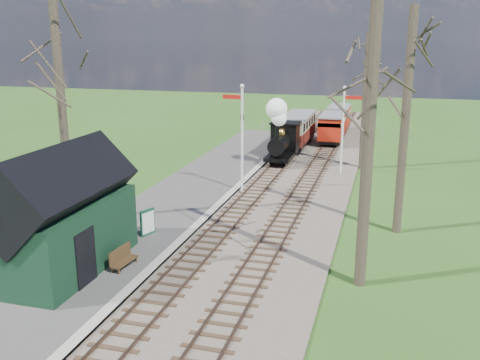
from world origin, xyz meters
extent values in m
plane|color=#2E541A|center=(0.00, 0.00, 0.00)|extent=(140.00, 140.00, 0.00)
ellipsoid|color=#385B23|center=(-25.00, 60.00, -14.76)|extent=(57.60, 36.00, 16.20)
ellipsoid|color=#385B23|center=(10.00, 65.00, -18.04)|extent=(70.40, 44.00, 19.80)
ellipsoid|color=#385B23|center=(-8.00, 70.00, -16.40)|extent=(64.00, 40.00, 18.00)
cube|color=brown|center=(1.30, 22.00, 0.05)|extent=(8.00, 60.00, 0.10)
cube|color=brown|center=(-0.50, 22.00, 0.14)|extent=(0.07, 60.00, 0.12)
cube|color=brown|center=(0.50, 22.00, 0.14)|extent=(0.07, 60.00, 0.12)
cube|color=#38281C|center=(0.00, 22.00, 0.10)|extent=(1.60, 60.00, 0.09)
cube|color=brown|center=(2.10, 22.00, 0.14)|extent=(0.07, 60.00, 0.12)
cube|color=brown|center=(3.10, 22.00, 0.14)|extent=(0.07, 60.00, 0.12)
cube|color=#38281C|center=(2.60, 22.00, 0.10)|extent=(1.60, 60.00, 0.09)
cube|color=#474442|center=(-3.50, 14.00, 0.10)|extent=(5.00, 44.00, 0.20)
cube|color=#B2AD9E|center=(-1.20, 14.00, 0.10)|extent=(0.40, 44.00, 0.21)
cube|color=black|center=(-4.30, 4.00, 1.50)|extent=(3.00, 6.00, 2.60)
cube|color=black|center=(-4.30, 4.00, 3.35)|extent=(3.25, 6.30, 3.25)
cube|color=black|center=(-2.78, 3.00, 1.20)|extent=(0.06, 1.20, 2.00)
cylinder|color=silver|center=(-0.70, 16.00, 3.00)|extent=(0.14, 0.14, 6.00)
sphere|color=silver|center=(-0.70, 16.00, 6.10)|extent=(0.24, 0.24, 0.24)
cube|color=#B7140F|center=(-1.25, 16.00, 5.50)|extent=(1.10, 0.08, 0.22)
cube|color=black|center=(-0.70, 16.00, 4.40)|extent=(0.18, 0.06, 0.30)
cylinder|color=silver|center=(4.30, 22.00, 2.75)|extent=(0.14, 0.14, 5.50)
sphere|color=silver|center=(4.30, 22.00, 5.60)|extent=(0.24, 0.24, 0.24)
cube|color=#B7140F|center=(4.85, 22.00, 5.00)|extent=(1.10, 0.08, 0.22)
cube|color=black|center=(4.30, 22.00, 3.90)|extent=(0.18, 0.06, 0.30)
cylinder|color=#382D23|center=(-7.30, 9.00, 5.50)|extent=(0.41, 0.41, 11.00)
cylinder|color=#382D23|center=(6.50, 6.00, 6.00)|extent=(0.42, 0.42, 12.00)
cylinder|color=#382D23|center=(7.80, 12.00, 5.00)|extent=(0.40, 0.40, 10.00)
cylinder|color=#382D23|center=(5.50, 24.00, 4.50)|extent=(0.39, 0.39, 9.00)
cube|color=slate|center=(0.30, 36.00, 0.75)|extent=(12.60, 0.02, 0.01)
cube|color=slate|center=(0.30, 36.00, 0.45)|extent=(12.60, 0.02, 0.02)
cylinder|color=slate|center=(0.30, 36.00, 0.50)|extent=(0.08, 0.08, 1.00)
cube|color=black|center=(0.00, 23.91, 0.66)|extent=(1.74, 4.09, 0.26)
cylinder|color=black|center=(0.00, 23.29, 1.58)|extent=(1.12, 2.66, 1.12)
cube|color=black|center=(0.00, 25.13, 1.68)|extent=(1.84, 1.63, 2.04)
cylinder|color=black|center=(0.00, 22.27, 2.50)|extent=(0.29, 0.29, 0.82)
sphere|color=gold|center=(0.00, 23.60, 2.29)|extent=(0.53, 0.53, 0.53)
sphere|color=white|center=(0.10, 22.27, 3.47)|extent=(1.02, 1.02, 1.02)
sphere|color=white|center=(-0.10, 22.37, 4.08)|extent=(1.43, 1.43, 1.43)
cylinder|color=black|center=(-0.50, 22.68, 0.53)|extent=(0.10, 0.65, 0.65)
cylinder|color=black|center=(0.50, 22.68, 0.53)|extent=(0.10, 0.65, 0.65)
cube|color=black|center=(0.00, 29.91, 0.56)|extent=(1.94, 7.15, 0.31)
cube|color=#581C14|center=(0.00, 29.91, 1.17)|extent=(2.04, 7.15, 0.92)
cube|color=#BCB18E|center=(0.00, 29.91, 2.09)|extent=(2.04, 7.15, 0.92)
cube|color=slate|center=(0.00, 29.91, 2.60)|extent=(2.14, 7.35, 0.12)
cube|color=black|center=(2.60, 32.08, 0.52)|extent=(1.73, 4.55, 0.27)
cube|color=#A81E0E|center=(2.60, 32.08, 1.06)|extent=(1.82, 4.55, 0.82)
cube|color=#BCB18E|center=(2.60, 32.08, 1.88)|extent=(1.82, 4.55, 0.82)
cube|color=slate|center=(2.60, 32.08, 2.34)|extent=(1.91, 4.73, 0.11)
cube|color=black|center=(2.60, 37.58, 0.52)|extent=(1.73, 4.55, 0.27)
cube|color=#A81E0E|center=(2.60, 37.58, 1.06)|extent=(1.82, 4.55, 0.82)
cube|color=#BCB18E|center=(2.60, 37.58, 1.88)|extent=(1.82, 4.55, 0.82)
cube|color=slate|center=(2.60, 37.58, 2.34)|extent=(1.91, 4.73, 0.11)
cube|color=#0D3F25|center=(-2.83, 8.05, 0.78)|extent=(0.36, 0.77, 1.16)
cube|color=silver|center=(-2.78, 8.03, 0.78)|extent=(0.26, 0.65, 0.95)
cube|color=#3F2B16|center=(-2.20, 4.64, 0.43)|extent=(0.53, 1.41, 0.06)
cube|color=#3F2B16|center=(-2.37, 4.66, 0.69)|extent=(0.19, 1.38, 0.59)
cube|color=#3F2B16|center=(-2.05, 4.05, 0.30)|extent=(0.06, 0.06, 0.20)
cube|color=#3F2B16|center=(-2.35, 5.23, 0.30)|extent=(0.06, 0.06, 0.20)
imported|color=black|center=(-3.06, 5.85, 0.93)|extent=(0.53, 0.63, 1.45)
camera|label=1|loc=(7.13, -12.25, 8.70)|focal=40.00mm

